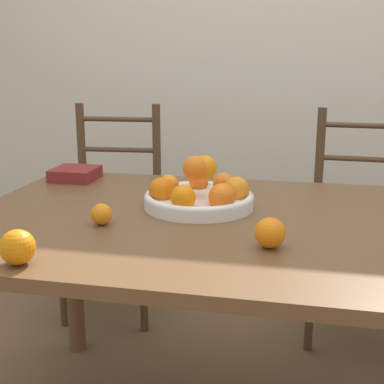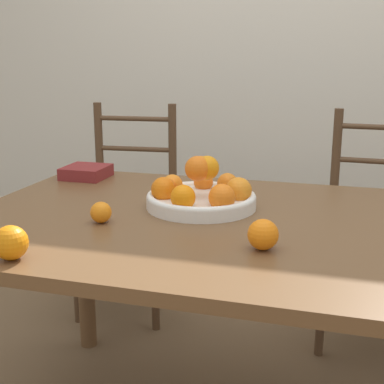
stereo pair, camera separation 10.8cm
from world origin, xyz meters
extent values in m
cube|color=silver|center=(0.00, 1.59, 1.30)|extent=(8.00, 0.06, 2.60)
cube|color=brown|center=(0.00, 0.00, 0.75)|extent=(1.58, 1.03, 0.03)
cylinder|color=brown|center=(-0.71, 0.44, 0.36)|extent=(0.07, 0.07, 0.73)
cylinder|color=white|center=(-0.11, 0.10, 0.78)|extent=(0.34, 0.34, 0.04)
torus|color=white|center=(-0.11, 0.10, 0.80)|extent=(0.34, 0.34, 0.02)
sphere|color=orange|center=(0.00, 0.12, 0.82)|extent=(0.08, 0.08, 0.08)
sphere|color=orange|center=(-0.05, 0.20, 0.82)|extent=(0.07, 0.07, 0.07)
sphere|color=orange|center=(-0.14, 0.22, 0.82)|extent=(0.06, 0.06, 0.06)
sphere|color=orange|center=(-0.22, 0.14, 0.82)|extent=(0.07, 0.07, 0.07)
sphere|color=orange|center=(-0.22, 0.06, 0.82)|extent=(0.08, 0.08, 0.08)
sphere|color=orange|center=(-0.14, -0.01, 0.83)|extent=(0.07, 0.07, 0.07)
sphere|color=orange|center=(-0.03, 0.02, 0.82)|extent=(0.08, 0.08, 0.08)
sphere|color=orange|center=(-0.10, 0.10, 0.89)|extent=(0.08, 0.08, 0.08)
sphere|color=orange|center=(-0.12, 0.12, 0.89)|extent=(0.07, 0.07, 0.07)
sphere|color=orange|center=(-0.12, 0.08, 0.89)|extent=(0.08, 0.08, 0.08)
sphere|color=orange|center=(-0.42, -0.44, 0.81)|extent=(0.08, 0.08, 0.08)
sphere|color=orange|center=(0.13, -0.21, 0.80)|extent=(0.08, 0.08, 0.08)
sphere|color=orange|center=(-0.35, -0.13, 0.80)|extent=(0.06, 0.06, 0.06)
cylinder|color=#513823|center=(-0.86, 0.61, 0.23)|extent=(0.04, 0.04, 0.46)
cylinder|color=#513823|center=(-0.48, 0.65, 0.23)|extent=(0.04, 0.04, 0.46)
cylinder|color=#513823|center=(-0.89, 0.97, 0.50)|extent=(0.04, 0.04, 1.00)
cylinder|color=#513823|center=(-0.51, 1.01, 0.50)|extent=(0.04, 0.04, 1.00)
cube|color=#513823|center=(-0.68, 0.81, 0.48)|extent=(0.45, 0.43, 0.04)
cylinder|color=#513823|center=(-0.70, 0.99, 0.62)|extent=(0.38, 0.06, 0.02)
cylinder|color=#513823|center=(-0.70, 0.99, 0.77)|extent=(0.38, 0.06, 0.02)
cylinder|color=#513823|center=(-0.70, 0.99, 0.92)|extent=(0.38, 0.06, 0.02)
cylinder|color=#513823|center=(0.26, 0.64, 0.23)|extent=(0.04, 0.04, 0.46)
cylinder|color=#513823|center=(0.27, 1.00, 0.50)|extent=(0.04, 0.04, 1.00)
cube|color=#513823|center=(0.45, 0.81, 0.48)|extent=(0.43, 0.41, 0.04)
cylinder|color=#513823|center=(0.46, 0.99, 0.62)|extent=(0.38, 0.04, 0.02)
cylinder|color=#513823|center=(0.46, 0.99, 0.77)|extent=(0.38, 0.04, 0.02)
cylinder|color=#513823|center=(0.46, 0.99, 0.92)|extent=(0.38, 0.04, 0.02)
cube|color=maroon|center=(-0.65, 0.38, 0.79)|extent=(0.16, 0.16, 0.05)
camera|label=1|loc=(0.20, -1.48, 1.23)|focal=50.00mm
camera|label=2|loc=(0.31, -1.45, 1.23)|focal=50.00mm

